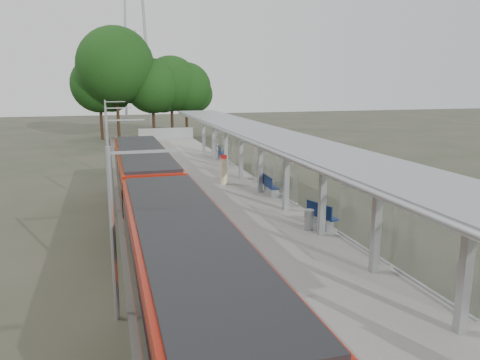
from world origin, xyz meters
The scene contains 14 objects.
trackbed centered at (-4.50, 20.00, 0.12)m, with size 3.00×70.00×0.24m, color #59544C.
platform centered at (0.00, 20.00, 0.50)m, with size 6.00×50.00×1.00m, color gray.
tactile_strip centered at (-2.55, 20.00, 1.01)m, with size 0.60×50.00×0.02m, color gold.
end_fence centered at (0.00, 44.95, 1.60)m, with size 6.00×0.10×1.20m, color #9EA0A5.
train centered at (-4.50, 11.63, 2.05)m, with size 2.74×27.60×3.62m.
canopy centered at (1.61, 16.19, 4.20)m, with size 3.27×38.00×3.66m.
pylon centered at (-1.00, 73.00, 19.00)m, with size 8.00×4.00×38.00m, color #9EA0A5, non-canonical shape.
tree_cluster centered at (-2.19, 53.58, 7.65)m, with size 17.58×10.12×13.73m.
catenary_masts centered at (-6.22, 19.00, 2.91)m, with size 2.08×48.16×5.40m.
bench_near centered at (2.48, 11.01, 1.56)m, with size 0.93×1.63×1.07m.
bench_mid centered at (2.28, 17.19, 1.58)m, with size 0.55×1.62×1.09m.
bench_far centered at (2.61, 30.10, 1.56)m, with size 0.69×1.61×1.07m.
info_pillar_far centered at (0.49, 20.53, 1.80)m, with size 0.42×0.42×1.85m.
litter_bin centered at (1.80, 10.80, 1.44)m, with size 0.43×0.43×0.87m, color #9EA0A5.
Camera 1 is at (-6.30, -6.84, 7.22)m, focal length 35.00 mm.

